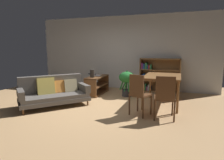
% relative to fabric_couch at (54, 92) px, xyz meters
% --- Properties ---
extents(ground_plane, '(8.16, 8.16, 0.00)m').
position_rel_fabric_couch_xyz_m(ground_plane, '(1.07, 0.14, -0.36)').
color(ground_plane, tan).
extents(back_wall_panel, '(6.80, 0.10, 2.70)m').
position_rel_fabric_couch_xyz_m(back_wall_panel, '(1.07, 2.84, 0.99)').
color(back_wall_panel, silver).
rests_on(back_wall_panel, ground_plane).
extents(fabric_couch, '(1.77, 1.85, 0.78)m').
position_rel_fabric_couch_xyz_m(fabric_couch, '(0.00, 0.00, 0.00)').
color(fabric_couch, brown).
rests_on(fabric_couch, ground_plane).
extents(media_console, '(0.42, 1.13, 0.60)m').
position_rel_fabric_couch_xyz_m(media_console, '(0.55, 1.62, -0.06)').
color(media_console, brown).
rests_on(media_console, ground_plane).
extents(open_laptop, '(0.41, 0.34, 0.08)m').
position_rel_fabric_couch_xyz_m(open_laptop, '(0.44, 1.76, 0.25)').
color(open_laptop, silver).
rests_on(open_laptop, media_console).
extents(desk_speaker, '(0.15, 0.15, 0.25)m').
position_rel_fabric_couch_xyz_m(desk_speaker, '(0.52, 1.33, 0.36)').
color(desk_speaker, '#2D2823').
rests_on(desk_speaker, media_console).
extents(potted_floor_plant, '(0.60, 0.55, 0.83)m').
position_rel_fabric_couch_xyz_m(potted_floor_plant, '(1.58, 1.61, 0.16)').
color(potted_floor_plant, '#333338').
rests_on(potted_floor_plant, ground_plane).
extents(dining_table, '(0.92, 1.38, 0.80)m').
position_rel_fabric_couch_xyz_m(dining_table, '(2.72, 1.03, 0.36)').
color(dining_table, brown).
rests_on(dining_table, ground_plane).
extents(dining_chair_near, '(0.49, 0.49, 0.95)m').
position_rel_fabric_couch_xyz_m(dining_chair_near, '(2.87, -0.12, 0.16)').
color(dining_chair_near, '#56351E').
rests_on(dining_chair_near, ground_plane).
extents(dining_chair_far, '(0.51, 0.50, 0.94)m').
position_rel_fabric_couch_xyz_m(dining_chair_far, '(2.31, -0.05, 0.17)').
color(dining_chair_far, '#56351E').
rests_on(dining_chair_far, ground_plane).
extents(bookshelf, '(1.38, 0.32, 1.17)m').
position_rel_fabric_couch_xyz_m(bookshelf, '(2.39, 2.66, 0.21)').
color(bookshelf, olive).
rests_on(bookshelf, ground_plane).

